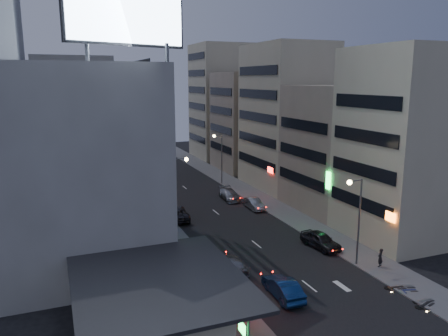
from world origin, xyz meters
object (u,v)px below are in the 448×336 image
scooter_blue (416,283)px  scooter_black_b (403,279)px  parked_car_right_mid (254,204)px  parked_car_left (176,213)px  scooter_silver_b (413,279)px  parked_car_right_near (321,240)px  road_car_blue (283,288)px  road_car_silver (231,265)px  scooter_silver_a (430,291)px  parked_car_right_far (229,195)px  person (380,258)px  scooter_black_a (428,294)px

scooter_blue → scooter_black_b: (-0.56, 0.80, 0.08)m
parked_car_right_mid → scooter_blue: size_ratio=2.50×
scooter_black_b → parked_car_left: bearing=39.1°
parked_car_right_mid → scooter_silver_b: parked_car_right_mid is taller
parked_car_right_near → parked_car_right_mid: bearing=84.5°
parked_car_right_near → parked_car_right_mid: size_ratio=1.11×
road_car_blue → road_car_silver: size_ratio=0.92×
road_car_blue → scooter_silver_b: size_ratio=2.50×
parked_car_right_mid → scooter_silver_a: parked_car_right_mid is taller
parked_car_right_far → person: (3.98, -26.11, 0.24)m
person → scooter_black_b: person is taller
road_car_blue → scooter_black_b: (9.96, -2.18, -0.06)m
person → scooter_silver_b: (-0.02, -3.93, -0.28)m
scooter_silver_a → road_car_blue: bearing=65.8°
road_car_blue → road_car_silver: 5.92m
parked_car_right_mid → road_car_silver: (-10.15, -16.80, 0.04)m
parked_car_right_near → road_car_silver: (-10.60, -2.02, -0.07)m
parked_car_left → road_car_blue: (2.65, -21.75, -0.04)m
parked_car_right_far → scooter_black_b: parked_car_right_far is taller
scooter_silver_a → road_car_silver: bearing=50.3°
parked_car_right_mid → parked_car_right_far: bearing=103.8°
parked_car_left → road_car_silver: (0.60, -16.20, -0.07)m
parked_car_right_near → parked_car_left: 18.07m
scooter_black_b → scooter_silver_b: (0.84, -0.21, -0.03)m
parked_car_right_near → scooter_black_a: (1.34, -12.42, -0.10)m
parked_car_left → scooter_blue: size_ratio=3.43×
scooter_black_a → scooter_black_b: 2.67m
parked_car_right_far → scooter_black_a: 32.63m
parked_car_left → person: (13.47, -20.21, 0.16)m
road_car_blue → scooter_silver_a: size_ratio=2.44×
parked_car_right_far → road_car_silver: size_ratio=0.99×
parked_car_right_far → scooter_blue: (3.68, -30.63, -0.09)m
road_car_silver → scooter_silver_a: road_car_silver is taller
person → scooter_black_a: bearing=56.9°
parked_car_left → parked_car_right_far: 11.18m
person → scooter_black_a: size_ratio=0.87×
road_car_silver → scooter_black_b: size_ratio=2.61×
person → scooter_black_b: size_ratio=0.87×
parked_car_right_far → person: size_ratio=2.97×
parked_car_right_near → scooter_black_a: bearing=-91.1°
scooter_silver_a → scooter_black_b: (-0.41, 2.35, 0.01)m
parked_car_left → scooter_silver_b: bearing=124.7°
parked_car_right_mid → road_car_blue: 23.77m
parked_car_right_far → scooter_black_b: 29.99m
parked_car_right_near → road_car_silver: bearing=-176.5°
road_car_silver → scooter_black_b: bearing=152.2°
person → scooter_black_b: (-0.86, -3.72, -0.25)m
parked_car_left → scooter_black_b: bearing=123.3°
parked_car_right_near → parked_car_left: bearing=121.0°
road_car_silver → scooter_blue: size_ratio=3.00×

